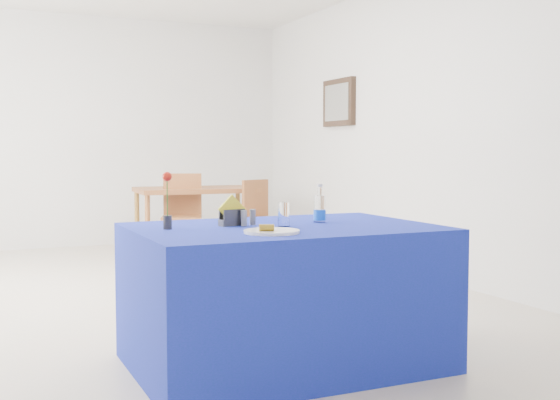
# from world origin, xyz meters

# --- Properties ---
(floor) EXTENTS (7.00, 7.00, 0.00)m
(floor) POSITION_xyz_m (0.00, 0.00, 0.00)
(floor) COLOR beige
(floor) RESTS_ON ground
(room_shell) EXTENTS (7.00, 7.00, 7.00)m
(room_shell) POSITION_xyz_m (0.00, 0.00, 1.75)
(room_shell) COLOR silver
(room_shell) RESTS_ON ground
(picture_frame) EXTENTS (0.06, 0.64, 0.52)m
(picture_frame) POSITION_xyz_m (2.47, 1.60, 1.70)
(picture_frame) COLOR black
(picture_frame) RESTS_ON room_shell
(picture_art) EXTENTS (0.02, 0.52, 0.40)m
(picture_art) POSITION_xyz_m (2.44, 1.60, 1.70)
(picture_art) COLOR #998C66
(picture_art) RESTS_ON room_shell
(plate) EXTENTS (0.28, 0.28, 0.01)m
(plate) POSITION_xyz_m (0.02, -2.12, 0.77)
(plate) COLOR white
(plate) RESTS_ON blue_table
(drinking_glass) EXTENTS (0.06, 0.06, 0.13)m
(drinking_glass) POSITION_xyz_m (0.20, -1.86, 0.82)
(drinking_glass) COLOR white
(drinking_glass) RESTS_ON blue_table
(salt_shaker) EXTENTS (0.03, 0.03, 0.08)m
(salt_shaker) POSITION_xyz_m (0.01, -1.76, 0.80)
(salt_shaker) COLOR slate
(salt_shaker) RESTS_ON blue_table
(pepper_shaker) EXTENTS (0.03, 0.03, 0.08)m
(pepper_shaker) POSITION_xyz_m (0.08, -1.72, 0.80)
(pepper_shaker) COLOR slate
(pepper_shaker) RESTS_ON blue_table
(blue_table) EXTENTS (1.60, 1.10, 0.76)m
(blue_table) POSITION_xyz_m (0.21, -1.85, 0.38)
(blue_table) COLOR navy
(blue_table) RESTS_ON floor
(water_bottle) EXTENTS (0.07, 0.07, 0.21)m
(water_bottle) POSITION_xyz_m (0.49, -1.74, 0.83)
(water_bottle) COLOR white
(water_bottle) RESTS_ON blue_table
(napkin_holder) EXTENTS (0.16, 0.08, 0.17)m
(napkin_holder) POSITION_xyz_m (-0.04, -1.72, 0.81)
(napkin_holder) COLOR #333438
(napkin_holder) RESTS_ON blue_table
(rose_vase) EXTENTS (0.05, 0.05, 0.30)m
(rose_vase) POSITION_xyz_m (-0.40, -1.74, 0.90)
(rose_vase) COLOR #232328
(rose_vase) RESTS_ON blue_table
(oak_table) EXTENTS (1.35, 0.92, 0.76)m
(oak_table) POSITION_xyz_m (1.01, 2.26, 0.68)
(oak_table) COLOR brown
(oak_table) RESTS_ON floor
(chair_bg_left) EXTENTS (0.53, 0.53, 0.92)m
(chair_bg_left) POSITION_xyz_m (0.78, 2.00, 0.53)
(chair_bg_left) COLOR #94552B
(chair_bg_left) RESTS_ON floor
(chair_bg_right) EXTENTS (0.50, 0.50, 0.85)m
(chair_bg_right) POSITION_xyz_m (1.60, 1.74, 0.49)
(chair_bg_right) COLOR #94552B
(chair_bg_right) RESTS_ON floor
(banana_pieces) EXTENTS (0.08, 0.05, 0.03)m
(banana_pieces) POSITION_xyz_m (-0.02, -2.15, 0.79)
(banana_pieces) COLOR gold
(banana_pieces) RESTS_ON plate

